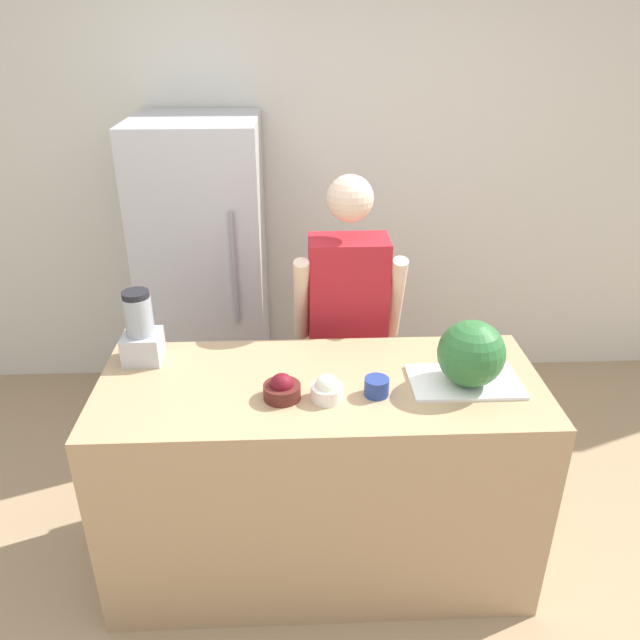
{
  "coord_description": "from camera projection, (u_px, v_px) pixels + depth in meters",
  "views": [
    {
      "loc": [
        -0.09,
        -1.69,
        2.21
      ],
      "look_at": [
        0.0,
        0.39,
        1.17
      ],
      "focal_mm": 35.0,
      "sensor_mm": 36.0,
      "label": 1
    }
  ],
  "objects": [
    {
      "name": "ground_plane",
      "position": [
        324.0,
        624.0,
        2.5
      ],
      "size": [
        14.0,
        14.0,
        0.0
      ],
      "primitive_type": "plane",
      "color": "tan"
    },
    {
      "name": "counter_island",
      "position": [
        320.0,
        476.0,
        2.61
      ],
      "size": [
        1.72,
        0.7,
        0.92
      ],
      "color": "tan",
      "rests_on": "ground_plane"
    },
    {
      "name": "refrigerator",
      "position": [
        206.0,
        274.0,
        3.55
      ],
      "size": [
        0.66,
        0.72,
        1.72
      ],
      "color": "#B7B7BC",
      "rests_on": "ground_plane"
    },
    {
      "name": "wall_back",
      "position": [
        308.0,
        179.0,
        3.73
      ],
      "size": [
        8.0,
        0.06,
        2.6
      ],
      "color": "silver",
      "rests_on": "ground_plane"
    },
    {
      "name": "bowl_small_blue",
      "position": [
        377.0,
        387.0,
        2.31
      ],
      "size": [
        0.09,
        0.09,
        0.07
      ],
      "color": "navy",
      "rests_on": "counter_island"
    },
    {
      "name": "blender",
      "position": [
        141.0,
        332.0,
        2.5
      ],
      "size": [
        0.15,
        0.15,
        0.3
      ],
      "color": "#B7B7BC",
      "rests_on": "counter_island"
    },
    {
      "name": "cutting_board",
      "position": [
        464.0,
        381.0,
        2.39
      ],
      "size": [
        0.42,
        0.26,
        0.01
      ],
      "color": "white",
      "rests_on": "counter_island"
    },
    {
      "name": "watermelon",
      "position": [
        471.0,
        353.0,
        2.32
      ],
      "size": [
        0.25,
        0.25,
        0.25
      ],
      "color": "#2D6B33",
      "rests_on": "cutting_board"
    },
    {
      "name": "bowl_cream",
      "position": [
        327.0,
        389.0,
        2.28
      ],
      "size": [
        0.12,
        0.12,
        0.1
      ],
      "color": "white",
      "rests_on": "counter_island"
    },
    {
      "name": "person",
      "position": [
        347.0,
        335.0,
        2.98
      ],
      "size": [
        0.5,
        0.26,
        1.58
      ],
      "color": "#333338",
      "rests_on": "ground_plane"
    },
    {
      "name": "bowl_cherries",
      "position": [
        282.0,
        389.0,
        2.29
      ],
      "size": [
        0.14,
        0.14,
        0.1
      ],
      "color": "#511E19",
      "rests_on": "counter_island"
    }
  ]
}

